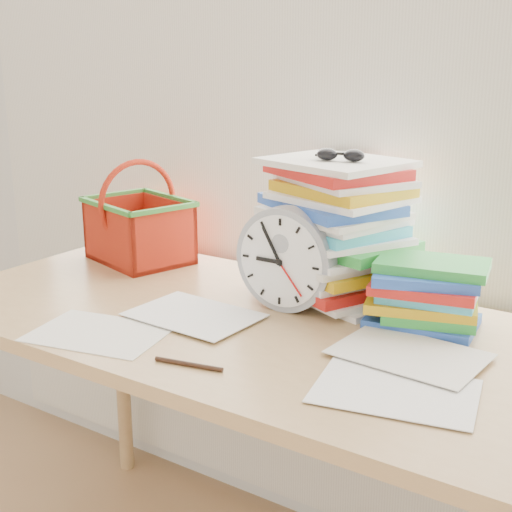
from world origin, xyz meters
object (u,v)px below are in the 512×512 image
Objects in this scene: desk at (236,349)px; paper_stack at (336,229)px; clock at (286,259)px; basket at (139,212)px; book_stack at (425,294)px.

paper_stack reaches higher than desk.
clock reaches higher than desk.
book_stack is at bearing 13.38° from basket.
book_stack is 0.90× the size of basket.
clock is (0.06, 0.10, 0.19)m from desk.
book_stack is (0.29, 0.07, -0.04)m from clock.
clock is at bearing 4.59° from basket.
desk is 0.35m from paper_stack.
clock is (-0.05, -0.14, -0.04)m from paper_stack.
basket reaches higher than clock.
paper_stack is 0.15m from clock.
desk is at bearing -7.86° from basket.
paper_stack reaches higher than clock.
book_stack is at bearing -15.79° from paper_stack.
paper_stack is at bearing 18.89° from basket.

